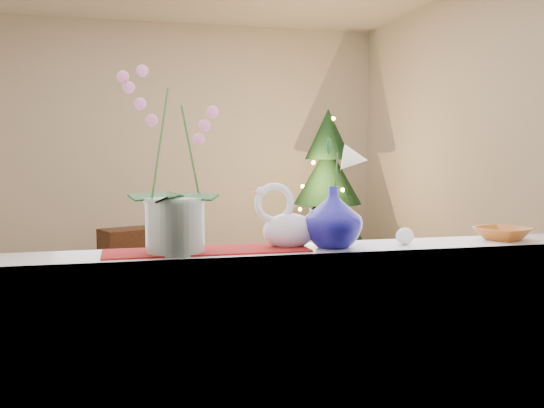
% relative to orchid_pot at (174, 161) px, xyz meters
% --- Properties ---
extents(ground, '(5.00, 5.00, 0.00)m').
position_rel_orchid_pot_xyz_m(ground, '(0.49, 2.38, -1.23)').
color(ground, '#331F15').
rests_on(ground, ground).
extents(wall_back, '(4.50, 0.10, 2.70)m').
position_rel_orchid_pot_xyz_m(wall_back, '(0.49, 4.88, 0.12)').
color(wall_back, beige).
rests_on(wall_back, ground).
extents(wall_front, '(4.50, 0.10, 2.70)m').
position_rel_orchid_pot_xyz_m(wall_front, '(0.49, -0.12, 0.12)').
color(wall_front, beige).
rests_on(wall_front, ground).
extents(wall_right, '(0.10, 5.00, 2.70)m').
position_rel_orchid_pot_xyz_m(wall_right, '(2.74, 2.38, 0.12)').
color(wall_right, beige).
rests_on(wall_right, ground).
extents(window_apron, '(2.20, 0.08, 0.88)m').
position_rel_orchid_pot_xyz_m(window_apron, '(0.49, -0.08, -0.79)').
color(window_apron, white).
rests_on(window_apron, ground).
extents(windowsill, '(2.20, 0.26, 0.04)m').
position_rel_orchid_pot_xyz_m(windowsill, '(0.49, 0.01, -0.33)').
color(windowsill, white).
rests_on(windowsill, window_apron).
extents(window_frame, '(2.22, 0.06, 1.60)m').
position_rel_orchid_pot_xyz_m(window_frame, '(0.49, -0.09, 0.47)').
color(window_frame, white).
rests_on(window_frame, windowsill).
extents(runner, '(0.70, 0.20, 0.01)m').
position_rel_orchid_pot_xyz_m(runner, '(0.11, 0.01, -0.31)').
color(runner, maroon).
rests_on(runner, windowsill).
extents(orchid_pot, '(0.27, 0.27, 0.62)m').
position_rel_orchid_pot_xyz_m(orchid_pot, '(0.00, 0.00, 0.00)').
color(orchid_pot, white).
rests_on(orchid_pot, windowsill).
extents(swan, '(0.26, 0.13, 0.22)m').
position_rel_orchid_pot_xyz_m(swan, '(0.40, 0.03, -0.20)').
color(swan, silver).
rests_on(swan, windowsill).
extents(blue_vase, '(0.28, 0.28, 0.25)m').
position_rel_orchid_pot_xyz_m(blue_vase, '(0.56, 0.00, -0.19)').
color(blue_vase, navy).
rests_on(blue_vase, windowsill).
extents(lily, '(0.14, 0.08, 0.19)m').
position_rel_orchid_pot_xyz_m(lily, '(0.56, 0.00, 0.03)').
color(lily, white).
rests_on(lily, blue_vase).
extents(paperweight, '(0.08, 0.08, 0.06)m').
position_rel_orchid_pot_xyz_m(paperweight, '(0.84, -0.01, -0.28)').
color(paperweight, silver).
rests_on(paperweight, windowsill).
extents(amber_dish, '(0.23, 0.23, 0.04)m').
position_rel_orchid_pot_xyz_m(amber_dish, '(1.26, 0.01, -0.29)').
color(amber_dish, '#AC581D').
rests_on(amber_dish, windowsill).
extents(xmas_tree, '(1.19, 1.19, 1.72)m').
position_rel_orchid_pot_xyz_m(xmas_tree, '(1.92, 4.00, -0.37)').
color(xmas_tree, black).
rests_on(xmas_tree, ground).
extents(side_table, '(0.78, 0.59, 0.52)m').
position_rel_orchid_pot_xyz_m(side_table, '(-0.04, 4.00, -0.97)').
color(side_table, black).
rests_on(side_table, ground).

